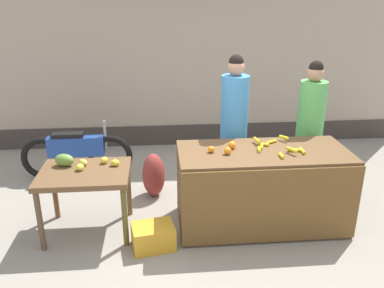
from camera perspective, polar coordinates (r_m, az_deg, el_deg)
ground_plane at (r=4.77m, az=3.23°, el=-11.51°), size 24.00×24.00×0.00m
market_wall_back at (r=6.90m, az=0.11°, el=13.59°), size 7.68×0.23×3.43m
fruit_stall_counter at (r=4.63m, az=10.05°, el=-6.31°), size 1.91×0.88×0.92m
side_table_wooden at (r=4.49m, az=-15.23°, el=-4.96°), size 0.97×0.75×0.75m
banana_bunch_pile at (r=4.54m, az=12.16°, el=-0.35°), size 0.51×0.60×0.07m
orange_pile at (r=4.37m, az=4.88°, el=-0.58°), size 0.33×0.25×0.09m
mango_papaya_pile at (r=4.59m, az=-16.70°, el=-2.40°), size 0.75×0.29×0.14m
vendor_woman_blue_shirt at (r=5.02m, az=6.05°, el=2.17°), size 0.34×0.34×1.89m
vendor_woman_green_shirt at (r=5.31m, az=16.62°, el=1.92°), size 0.34×0.34×1.80m
parked_motorcycle at (r=5.96m, az=-16.36°, el=-1.19°), size 1.60×0.18×0.88m
produce_crate at (r=4.34m, az=-5.62°, el=-13.17°), size 0.49×0.39×0.26m
produce_sack at (r=5.29m, az=-5.56°, el=-4.47°), size 0.36×0.41×0.60m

